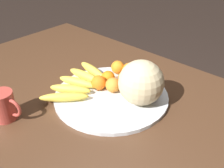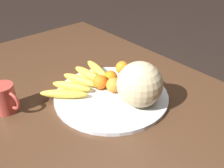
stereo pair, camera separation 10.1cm
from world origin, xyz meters
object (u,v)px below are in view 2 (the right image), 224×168
object	(u,v)px
kitchen_table	(101,119)
orange_back_left	(114,85)
fruit_bowl	(112,96)
melon	(140,84)
orange_top_small	(129,79)
orange_side_extra	(100,82)
orange_front_right	(122,68)
orange_mid_center	(111,77)
banana_bunch	(81,80)
orange_back_right	(146,79)
produce_tag	(118,87)
ceramic_mug	(5,98)
orange_front_left	(133,71)

from	to	relation	value
kitchen_table	orange_back_left	size ratio (longest dim) A/B	27.58
fruit_bowl	melon	distance (m)	0.15
melon	orange_top_small	world-z (taller)	melon
orange_side_extra	orange_top_small	bearing A→B (deg)	-125.83
kitchen_table	orange_front_right	distance (m)	0.25
orange_front_right	orange_mid_center	bearing A→B (deg)	106.85
banana_bunch	orange_side_extra	bearing A→B (deg)	-170.66
orange_back_right	produce_tag	world-z (taller)	orange_back_right
melon	orange_front_right	distance (m)	0.24
banana_bunch	orange_back_left	bearing A→B (deg)	-171.35
fruit_bowl	orange_side_extra	distance (m)	0.08
kitchen_table	orange_side_extra	size ratio (longest dim) A/B	27.27
banana_bunch	produce_tag	world-z (taller)	banana_bunch
banana_bunch	ceramic_mug	world-z (taller)	ceramic_mug
banana_bunch	orange_side_extra	world-z (taller)	orange_side_extra
fruit_bowl	orange_mid_center	distance (m)	0.09
orange_back_left	orange_side_extra	world-z (taller)	same
orange_mid_center	orange_front_left	bearing A→B (deg)	-104.89
kitchen_table	ceramic_mug	world-z (taller)	ceramic_mug
orange_mid_center	orange_back_right	world-z (taller)	orange_back_right
orange_back_left	orange_side_extra	xyz separation A→B (m)	(0.05, 0.03, 0.00)
melon	orange_back_left	bearing A→B (deg)	8.33
orange_back_left	orange_top_small	distance (m)	0.07
orange_back_left	orange_back_right	size ratio (longest dim) A/B	0.89
orange_front_left	orange_back_left	xyz separation A→B (m)	(-0.03, 0.14, -0.00)
banana_bunch	orange_top_small	world-z (taller)	orange_top_small
fruit_bowl	orange_mid_center	world-z (taller)	orange_mid_center
fruit_bowl	orange_top_small	size ratio (longest dim) A/B	6.25
orange_back_left	produce_tag	size ratio (longest dim) A/B	0.78
orange_mid_center	ceramic_mug	distance (m)	0.42
melon	orange_back_right	bearing A→B (deg)	-59.20
fruit_bowl	orange_top_small	world-z (taller)	orange_top_small
fruit_bowl	melon	bearing A→B (deg)	-160.82
orange_mid_center	produce_tag	world-z (taller)	orange_mid_center
orange_back_right	orange_back_left	bearing A→B (deg)	65.47
fruit_bowl	melon	xyz separation A→B (m)	(-0.11, -0.04, 0.09)
orange_front_right	ceramic_mug	world-z (taller)	ceramic_mug
fruit_bowl	orange_front_right	world-z (taller)	orange_front_right
melon	orange_side_extra	xyz separation A→B (m)	(0.18, 0.04, -0.05)
orange_mid_center	orange_top_small	world-z (taller)	orange_top_small
orange_mid_center	produce_tag	xyz separation A→B (m)	(-0.05, -0.00, -0.03)
melon	orange_front_right	world-z (taller)	melon
orange_front_left	orange_mid_center	world-z (taller)	orange_front_left
melon	orange_back_left	xyz separation A→B (m)	(0.12, 0.02, -0.05)
orange_front_right	orange_side_extra	world-z (taller)	orange_side_extra
orange_back_right	ceramic_mug	distance (m)	0.55
orange_back_right	orange_side_extra	size ratio (longest dim) A/B	1.10
melon	orange_back_right	distance (m)	0.14
orange_side_extra	fruit_bowl	bearing A→B (deg)	-174.65
orange_side_extra	produce_tag	size ratio (longest dim) A/B	0.79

